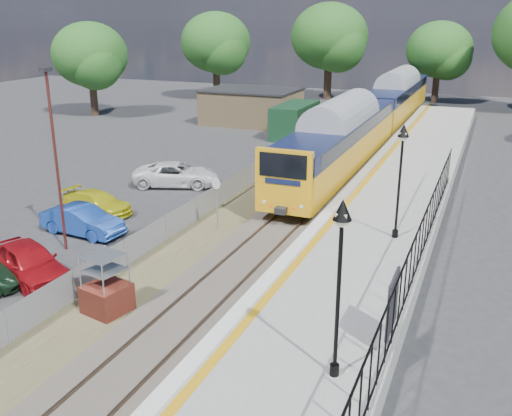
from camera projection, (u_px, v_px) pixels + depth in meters
The scene contains 18 objects.
ground at pixel (210, 298), 19.94m from camera, with size 120.00×120.00×0.00m, color #2D2D30.
track_bed at pixel (290, 211), 28.54m from camera, with size 5.90×80.00×0.29m.
platform at pixel (377, 228), 25.26m from camera, with size 5.00×70.00×0.90m, color gray.
platform_edge at pixel (332, 212), 25.87m from camera, with size 0.90×70.00×0.01m.
victorian_lamp_south at pixel (341, 249), 13.06m from camera, with size 0.44×0.44×4.60m.
victorian_lamp_north at pixel (402, 155), 21.88m from camera, with size 0.44×0.44×4.60m.
palisade_fence at pixel (416, 255), 18.92m from camera, with size 0.12×26.00×2.00m.
wire_fence at pixel (241, 181), 31.77m from camera, with size 0.06×52.00×1.20m.
outbuilding at pixel (260, 109), 50.72m from camera, with size 10.80×10.10×3.12m.
tree_line at pixel (423, 46), 54.05m from camera, with size 56.80×43.80×11.88m.
train at pixel (375, 113), 43.48m from camera, with size 2.82×40.83×3.51m.
brick_plinth at pixel (106, 285), 18.64m from camera, with size 1.54×1.54×2.10m.
speed_sign at pixel (217, 196), 25.47m from camera, with size 0.50×0.19×2.57m.
carpark_lamp at pixel (55, 151), 22.75m from camera, with size 0.25×0.50×7.49m.
car_red at pixel (29, 262), 21.06m from camera, with size 1.71×4.25×1.45m, color #A20E15.
car_blue at pixel (82, 220), 25.55m from camera, with size 1.38×3.97×1.31m, color #193E98.
car_yellow at pixel (97, 203), 28.30m from camera, with size 1.57×3.85×1.12m, color gold.
car_white at pixel (176, 174), 32.89m from camera, with size 2.24×4.86×1.35m, color white.
Camera 1 is at (8.35, -15.90, 9.36)m, focal length 40.00 mm.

